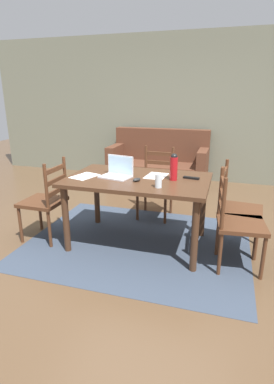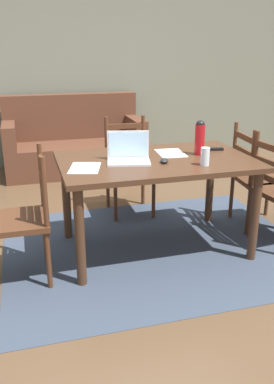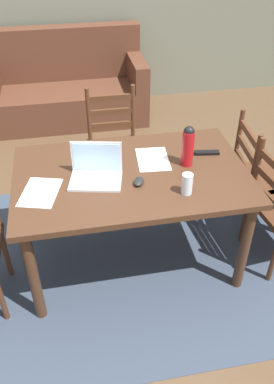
% 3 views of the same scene
% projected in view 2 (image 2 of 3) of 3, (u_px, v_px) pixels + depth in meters
% --- Properties ---
extents(ground_plane, '(14.00, 14.00, 0.00)m').
position_uv_depth(ground_plane, '(155.00, 247.00, 3.48)').
color(ground_plane, brown).
extents(area_rug, '(2.47, 1.97, 0.01)m').
position_uv_depth(area_rug, '(155.00, 247.00, 3.48)').
color(area_rug, '#333D4C').
rests_on(area_rug, ground).
extents(wall_back, '(8.00, 0.12, 2.70)m').
position_uv_depth(wall_back, '(90.00, 66.00, 5.70)').
color(wall_back, '#6B6D5B').
rests_on(wall_back, ground).
extents(dining_table, '(1.51, 0.96, 0.77)m').
position_uv_depth(dining_table, '(156.00, 171.00, 3.25)').
color(dining_table, '#422819').
rests_on(dining_table, ground).
extents(chair_left_near, '(0.45, 0.45, 0.95)m').
position_uv_depth(chair_left_near, '(23.00, 219.00, 2.88)').
color(chair_left_near, '#4C2B19').
rests_on(chair_left_near, ground).
extents(chair_far_head, '(0.45, 0.45, 0.95)m').
position_uv_depth(chair_far_head, '(129.00, 168.00, 4.09)').
color(chair_far_head, '#4C2B19').
rests_on(chair_far_head, ground).
extents(chair_right_far, '(0.48, 0.48, 0.95)m').
position_uv_depth(chair_right_far, '(257.00, 178.00, 3.77)').
color(chair_right_far, '#4C2B19').
rests_on(chair_right_far, ground).
extents(couch, '(1.80, 0.80, 1.00)m').
position_uv_depth(couch, '(74.00, 145.00, 5.52)').
color(couch, '#512D1E').
rests_on(couch, ground).
extents(laptop, '(0.36, 0.28, 0.23)m').
position_uv_depth(laptop, '(128.00, 154.00, 3.13)').
color(laptop, silver).
rests_on(laptop, dining_table).
extents(water_bottle, '(0.08, 0.08, 0.28)m').
position_uv_depth(water_bottle, '(200.00, 137.00, 3.30)').
color(water_bottle, '#A81419').
rests_on(water_bottle, dining_table).
extents(drinking_glass, '(0.07, 0.07, 0.13)m').
position_uv_depth(drinking_glass, '(205.00, 157.00, 3.02)').
color(drinking_glass, silver).
rests_on(drinking_glass, dining_table).
extents(computer_mouse, '(0.10, 0.12, 0.03)m').
position_uv_depth(computer_mouse, '(164.00, 161.00, 3.11)').
color(computer_mouse, black).
rests_on(computer_mouse, dining_table).
extents(tv_remote, '(0.17, 0.07, 0.02)m').
position_uv_depth(tv_remote, '(213.00, 149.00, 3.48)').
color(tv_remote, black).
rests_on(tv_remote, dining_table).
extents(paper_stack_left, '(0.23, 0.31, 0.00)m').
position_uv_depth(paper_stack_left, '(171.00, 153.00, 3.38)').
color(paper_stack_left, white).
rests_on(paper_stack_left, dining_table).
extents(paper_stack_right, '(0.28, 0.34, 0.00)m').
position_uv_depth(paper_stack_right, '(85.00, 168.00, 2.97)').
color(paper_stack_right, white).
rests_on(paper_stack_right, dining_table).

